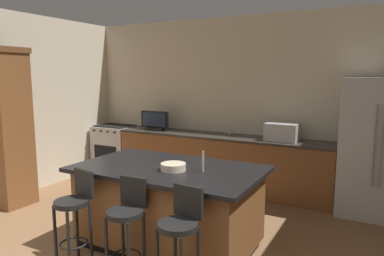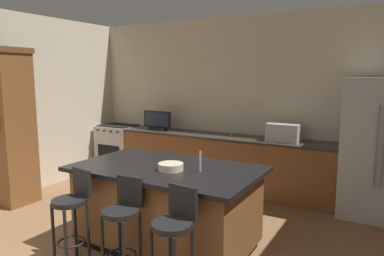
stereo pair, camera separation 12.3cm
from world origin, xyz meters
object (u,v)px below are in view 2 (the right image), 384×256
object	(u,v)px
kitchen_island	(167,206)
fruit_bowl	(171,167)
bar_stool_center	(123,220)
tv_monitor	(157,121)
bar_stool_left	(73,209)
bar_stool_right	(174,234)
range_oven	(119,148)
refrigerator	(380,149)
microwave	(284,132)
cabinet_tower	(10,124)

from	to	relation	value
kitchen_island	fruit_bowl	distance (m)	0.51
bar_stool_center	tv_monitor	bearing A→B (deg)	117.30
bar_stool_left	bar_stool_right	bearing A→B (deg)	11.96
bar_stool_left	range_oven	bearing A→B (deg)	135.73
bar_stool_left	bar_stool_center	bearing A→B (deg)	16.97
range_oven	bar_stool_center	xyz separation A→B (m)	(2.60, -2.90, 0.11)
bar_stool_center	bar_stool_right	size ratio (longest dim) A/B	0.98
kitchen_island	bar_stool_left	xyz separation A→B (m)	(-0.61, -0.78, 0.11)
kitchen_island	bar_stool_left	size ratio (longest dim) A/B	2.09
refrigerator	bar_stool_left	world-z (taller)	refrigerator
range_oven	bar_stool_left	xyz separation A→B (m)	(1.99, -2.95, 0.12)
range_oven	microwave	xyz separation A→B (m)	(3.29, 0.00, 0.58)
fruit_bowl	microwave	bearing A→B (deg)	76.02
kitchen_island	range_oven	xyz separation A→B (m)	(-2.60, 2.17, -0.00)
range_oven	tv_monitor	xyz separation A→B (m)	(0.98, -0.05, 0.61)
kitchen_island	range_oven	size ratio (longest dim) A/B	2.17
range_oven	cabinet_tower	distance (m)	2.28
range_oven	microwave	bearing A→B (deg)	0.02
fruit_bowl	bar_stool_right	bearing A→B (deg)	-54.86
microwave	bar_stool_center	distance (m)	3.02
bar_stool_center	fruit_bowl	world-z (taller)	fruit_bowl
microwave	bar_stool_left	bearing A→B (deg)	-113.72
cabinet_tower	fruit_bowl	bearing A→B (deg)	-2.31
refrigerator	microwave	bearing A→B (deg)	177.23
bar_stool_left	tv_monitor	bearing A→B (deg)	120.87
range_oven	fruit_bowl	bearing A→B (deg)	-39.82
cabinet_tower	bar_stool_left	xyz separation A→B (m)	(2.16, -0.80, -0.61)
microwave	tv_monitor	world-z (taller)	tv_monitor
range_oven	fruit_bowl	size ratio (longest dim) A/B	3.51
range_oven	microwave	distance (m)	3.34
bar_stool_center	microwave	bearing A→B (deg)	74.33
tv_monitor	bar_stool_left	bearing A→B (deg)	-70.85
kitchen_island	refrigerator	size ratio (longest dim) A/B	1.08
microwave	fruit_bowl	bearing A→B (deg)	-103.98
range_oven	bar_stool_right	xyz separation A→B (m)	(3.20, -2.95, 0.13)
cabinet_tower	bar_stool_left	size ratio (longest dim) A/B	2.36
kitchen_island	bar_stool_left	distance (m)	1.00
fruit_bowl	bar_stool_left	bearing A→B (deg)	-137.04
tv_monitor	bar_stool_right	size ratio (longest dim) A/B	0.57
range_oven	tv_monitor	bearing A→B (deg)	-2.95
cabinet_tower	range_oven	bearing A→B (deg)	85.45
bar_stool_left	fruit_bowl	world-z (taller)	fruit_bowl
kitchen_island	cabinet_tower	size ratio (longest dim) A/B	0.88
range_oven	bar_stool_center	bearing A→B (deg)	-48.09
range_oven	tv_monitor	size ratio (longest dim) A/B	1.66
range_oven	tv_monitor	distance (m)	1.16
bar_stool_left	bar_stool_right	size ratio (longest dim) A/B	0.99
tv_monitor	kitchen_island	bearing A→B (deg)	-52.66
bar_stool_center	cabinet_tower	bearing A→B (deg)	162.72
bar_stool_center	bar_stool_right	bearing A→B (deg)	-7.13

